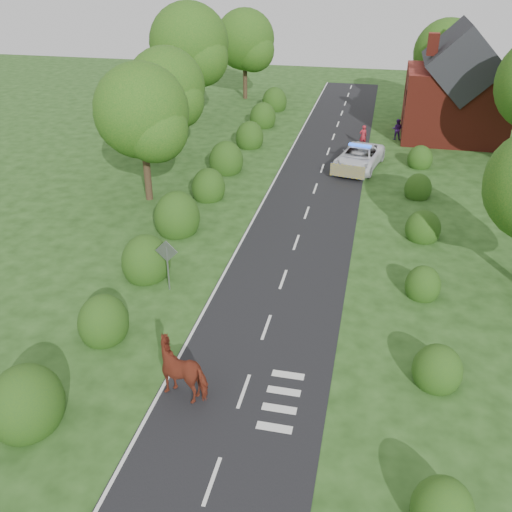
% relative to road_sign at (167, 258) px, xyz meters
% --- Properties ---
extents(ground, '(120.00, 120.00, 0.00)m').
position_rel_road_sign_xyz_m(ground, '(5.00, -2.00, -1.65)').
color(ground, '#204014').
extents(road, '(6.00, 70.00, 0.02)m').
position_rel_road_sign_xyz_m(road, '(5.00, 13.00, -1.64)').
color(road, black).
rests_on(road, ground).
extents(road_markings, '(4.96, 70.00, 0.01)m').
position_rel_road_sign_xyz_m(road_markings, '(3.40, 10.93, -1.63)').
color(road_markings, white).
rests_on(road_markings, road).
extents(hedgerow_left, '(2.75, 50.41, 3.00)m').
position_rel_road_sign_xyz_m(hedgerow_left, '(-1.51, 9.69, -0.91)').
color(hedgerow_left, '#21491B').
rests_on(hedgerow_left, ground).
extents(hedgerow_right, '(2.10, 45.78, 2.10)m').
position_rel_road_sign_xyz_m(hedgerow_right, '(11.60, 9.21, -1.10)').
color(hedgerow_right, '#21491B').
rests_on(hedgerow_right, ground).
extents(tree_left_a, '(5.74, 5.60, 8.38)m').
position_rel_road_sign_xyz_m(tree_left_a, '(-4.75, 9.86, 3.69)').
color(tree_left_a, '#332316').
rests_on(tree_left_a, ground).
extents(tree_left_b, '(5.74, 5.60, 8.07)m').
position_rel_road_sign_xyz_m(tree_left_b, '(-6.25, 17.86, 3.39)').
color(tree_left_b, '#332316').
rests_on(tree_left_b, ground).
extents(tree_left_c, '(6.97, 6.80, 10.22)m').
position_rel_road_sign_xyz_m(tree_left_c, '(-7.70, 27.83, 4.88)').
color(tree_left_c, '#332316').
rests_on(tree_left_c, ground).
extents(tree_left_d, '(6.15, 6.00, 8.89)m').
position_rel_road_sign_xyz_m(tree_left_d, '(-5.23, 37.85, 3.98)').
color(tree_left_d, '#332316').
rests_on(tree_left_d, ground).
extents(tree_right_c, '(6.15, 6.00, 8.58)m').
position_rel_road_sign_xyz_m(tree_right_c, '(14.27, 35.85, 3.69)').
color(tree_right_c, '#332316').
rests_on(tree_right_c, ground).
extents(road_sign, '(1.06, 0.08, 2.53)m').
position_rel_road_sign_xyz_m(road_sign, '(0.00, 0.00, 0.00)').
color(road_sign, gray).
rests_on(road_sign, ground).
extents(house, '(8.00, 7.40, 9.17)m').
position_rel_road_sign_xyz_m(house, '(14.49, 28.00, 2.13)').
color(house, maroon).
rests_on(house, ground).
extents(cow, '(2.65, 1.70, 1.74)m').
position_rel_road_sign_xyz_m(cow, '(2.97, -6.39, -0.78)').
color(cow, maroon).
rests_on(cow, ground).
extents(police_van, '(3.77, 6.25, 1.76)m').
position_rel_road_sign_xyz_m(police_van, '(7.50, 18.65, -0.85)').
color(police_van, white).
rests_on(police_van, ground).
extents(pedestrian_red, '(0.74, 0.65, 1.71)m').
position_rel_road_sign_xyz_m(pedestrian_red, '(7.50, 23.90, -0.80)').
color(pedestrian_red, '#A21F2B').
rests_on(pedestrian_red, ground).
extents(pedestrian_purple, '(0.93, 0.78, 1.70)m').
position_rel_road_sign_xyz_m(pedestrian_purple, '(10.13, 26.46, -0.80)').
color(pedestrian_purple, '#421A73').
rests_on(pedestrian_purple, ground).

